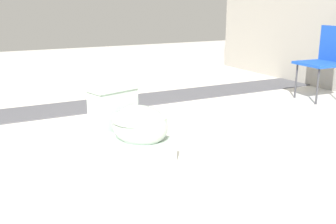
# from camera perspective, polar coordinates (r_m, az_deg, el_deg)

# --- Properties ---
(ground_plane) EXTENTS (14.00, 14.00, 0.00)m
(ground_plane) POSITION_cam_1_polar(r_m,az_deg,el_deg) (3.20, -4.96, -4.39)
(ground_plane) COLOR beige
(gravel_strip) EXTENTS (0.56, 8.00, 0.01)m
(gravel_strip) POSITION_cam_1_polar(r_m,az_deg,el_deg) (4.51, -5.25, 1.61)
(gravel_strip) COLOR #4C4C51
(gravel_strip) RESTS_ON ground
(toilet) EXTENTS (0.71, 0.54, 0.52)m
(toilet) POSITION_cam_1_polar(r_m,az_deg,el_deg) (2.84, -5.34, -2.30)
(toilet) COLOR #B2C6B7
(toilet) RESTS_ON ground
(folding_chair_left) EXTENTS (0.46, 0.46, 0.83)m
(folding_chair_left) POSITION_cam_1_polar(r_m,az_deg,el_deg) (4.88, 22.12, 7.66)
(folding_chair_left) COLOR #1947B2
(folding_chair_left) RESTS_ON ground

